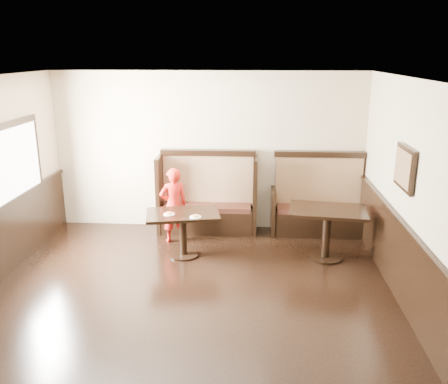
# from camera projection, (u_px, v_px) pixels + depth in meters

# --- Properties ---
(ground) EXTENTS (7.00, 7.00, 0.00)m
(ground) POSITION_uv_depth(u_px,v_px,m) (180.00, 332.00, 5.46)
(ground) COLOR black
(ground) RESTS_ON ground
(room_shell) EXTENTS (7.00, 7.00, 7.00)m
(room_shell) POSITION_uv_depth(u_px,v_px,m) (157.00, 268.00, 5.55)
(room_shell) COLOR #BCAD88
(room_shell) RESTS_ON ground
(booth_main) EXTENTS (1.75, 0.72, 1.45)m
(booth_main) POSITION_uv_depth(u_px,v_px,m) (208.00, 202.00, 8.46)
(booth_main) COLOR black
(booth_main) RESTS_ON ground
(booth_neighbor) EXTENTS (1.65, 0.72, 1.45)m
(booth_neighbor) POSITION_uv_depth(u_px,v_px,m) (318.00, 207.00, 8.35)
(booth_neighbor) COLOR black
(booth_neighbor) RESTS_ON ground
(table_main) EXTENTS (1.23, 0.90, 0.71)m
(table_main) POSITION_uv_depth(u_px,v_px,m) (183.00, 223.00, 7.37)
(table_main) COLOR black
(table_main) RESTS_ON ground
(table_neighbor) EXTENTS (1.24, 0.89, 0.81)m
(table_neighbor) POSITION_uv_depth(u_px,v_px,m) (327.00, 222.00, 7.26)
(table_neighbor) COLOR black
(table_neighbor) RESTS_ON ground
(child) EXTENTS (0.55, 0.47, 1.28)m
(child) POSITION_uv_depth(u_px,v_px,m) (174.00, 205.00, 7.92)
(child) COLOR red
(child) RESTS_ON ground
(pizza_plate_left) EXTENTS (0.17, 0.17, 0.03)m
(pizza_plate_left) POSITION_uv_depth(u_px,v_px,m) (169.00, 214.00, 7.25)
(pizza_plate_left) COLOR white
(pizza_plate_left) RESTS_ON table_main
(pizza_plate_right) EXTENTS (0.18, 0.18, 0.03)m
(pizza_plate_right) POSITION_uv_depth(u_px,v_px,m) (195.00, 216.00, 7.13)
(pizza_plate_right) COLOR white
(pizza_plate_right) RESTS_ON table_main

